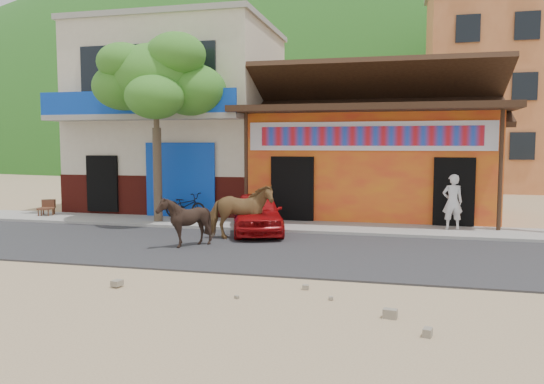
{
  "coord_description": "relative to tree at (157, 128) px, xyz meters",
  "views": [
    {
      "loc": [
        3.03,
        -9.88,
        2.6
      ],
      "look_at": [
        -0.11,
        3.0,
        1.4
      ],
      "focal_mm": 35.0,
      "sensor_mm": 36.0,
      "label": 1
    }
  ],
  "objects": [
    {
      "name": "cafe_chair_left",
      "position": [
        -4.4,
        0.26,
        -2.52
      ],
      "size": [
        0.52,
        0.52,
        0.96
      ],
      "primitive_type": null,
      "rotation": [
        0.0,
        0.0,
        0.16
      ],
      "color": "#51281B",
      "rests_on": "sidewalk"
    },
    {
      "name": "scooter",
      "position": [
        0.6,
        0.8,
        -2.57
      ],
      "size": [
        1.72,
        0.92,
        0.86
      ],
      "primitive_type": "imported",
      "rotation": [
        0.0,
        0.0,
        1.35
      ],
      "color": "black",
      "rests_on": "sidewalk"
    },
    {
      "name": "tree",
      "position": [
        0.0,
        0.0,
        0.0
      ],
      "size": [
        3.0,
        3.0,
        6.0
      ],
      "primitive_type": null,
      "color": "#2D721E",
      "rests_on": "sidewalk"
    },
    {
      "name": "sidewalk",
      "position": [
        4.6,
        0.2,
        -3.06
      ],
      "size": [
        60.0,
        2.0,
        0.12
      ],
      "primitive_type": "cube",
      "color": "gray",
      "rests_on": "ground"
    },
    {
      "name": "dance_club",
      "position": [
        6.6,
        4.2,
        -1.32
      ],
      "size": [
        8.0,
        6.0,
        3.6
      ],
      "primitive_type": "cube",
      "color": "orange",
      "rests_on": "ground"
    },
    {
      "name": "pedestrian",
      "position": [
        9.1,
        0.41,
        -2.19
      ],
      "size": [
        0.65,
        0.49,
        1.62
      ],
      "primitive_type": "imported",
      "rotation": [
        0.0,
        0.0,
        3.34
      ],
      "color": "silver",
      "rests_on": "sidewalk"
    },
    {
      "name": "cow_dark",
      "position": [
        2.41,
        -3.5,
        -2.43
      ],
      "size": [
        1.29,
        1.18,
        1.29
      ],
      "primitive_type": "imported",
      "rotation": [
        0.0,
        0.0,
        -1.45
      ],
      "color": "black",
      "rests_on": "road"
    },
    {
      "name": "cafe_chair_right",
      "position": [
        -4.4,
        0.38,
        -2.5
      ],
      "size": [
        0.63,
        0.63,
        1.0
      ],
      "primitive_type": null,
      "rotation": [
        0.0,
        0.0,
        0.48
      ],
      "color": "#4F271A",
      "rests_on": "sidewalk"
    },
    {
      "name": "ground",
      "position": [
        4.6,
        -5.8,
        -3.12
      ],
      "size": [
        120.0,
        120.0,
        0.0
      ],
      "primitive_type": "plane",
      "color": "#9E825B",
      "rests_on": "ground"
    },
    {
      "name": "road",
      "position": [
        4.6,
        -3.3,
        -3.1
      ],
      "size": [
        60.0,
        5.0,
        0.04
      ],
      "primitive_type": "cube",
      "color": "#28282B",
      "rests_on": "ground"
    },
    {
      "name": "cafe_building",
      "position": [
        -0.9,
        4.2,
        0.38
      ],
      "size": [
        7.0,
        6.0,
        7.0
      ],
      "primitive_type": "cube",
      "color": "beige",
      "rests_on": "ground"
    },
    {
      "name": "apartment_front",
      "position": [
        13.6,
        18.2,
        2.88
      ],
      "size": [
        9.0,
        9.0,
        12.0
      ],
      "primitive_type": "cube",
      "color": "#CC723F",
      "rests_on": "ground"
    },
    {
      "name": "red_car",
      "position": [
        3.6,
        -1.0,
        -2.5
      ],
      "size": [
        2.37,
        3.69,
        1.17
      ],
      "primitive_type": "imported",
      "rotation": [
        0.0,
        0.0,
        0.31
      ],
      "color": "#A50B0E",
      "rests_on": "road"
    },
    {
      "name": "cow_tan",
      "position": [
        3.45,
        -2.14,
        -2.34
      ],
      "size": [
        1.91,
        1.27,
        1.48
      ],
      "primitive_type": "imported",
      "rotation": [
        0.0,
        0.0,
        1.86
      ],
      "color": "olive",
      "rests_on": "road"
    },
    {
      "name": "hillside",
      "position": [
        4.6,
        64.2,
        8.88
      ],
      "size": [
        100.0,
        40.0,
        24.0
      ],
      "primitive_type": "ellipsoid",
      "color": "#194C14",
      "rests_on": "ground"
    }
  ]
}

